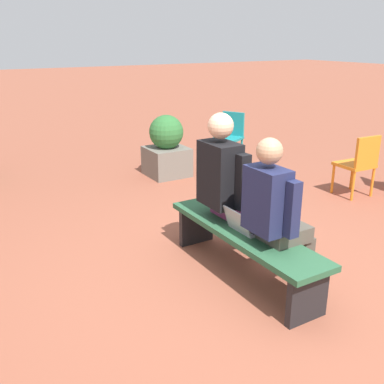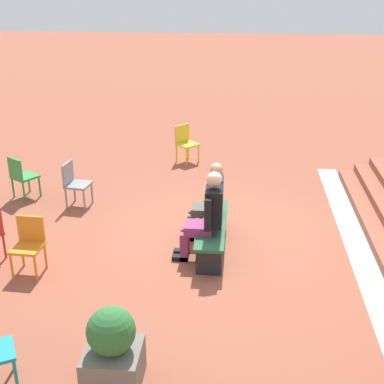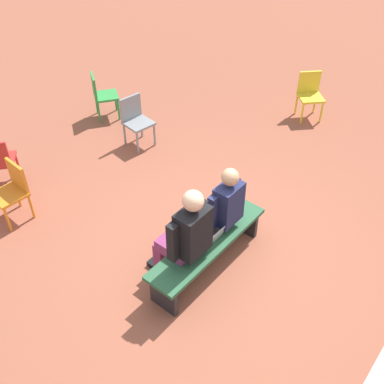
% 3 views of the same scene
% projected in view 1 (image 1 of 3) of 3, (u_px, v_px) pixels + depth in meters
% --- Properties ---
extents(ground_plane, '(60.00, 60.00, 0.00)m').
position_uv_depth(ground_plane, '(251.00, 287.00, 3.88)').
color(ground_plane, brown).
extents(bench, '(1.80, 0.44, 0.45)m').
position_uv_depth(bench, '(244.00, 239.00, 3.96)').
color(bench, '#285638').
rests_on(bench, ground).
extents(person_student, '(0.53, 0.67, 1.33)m').
position_uv_depth(person_student, '(276.00, 212.00, 3.61)').
color(person_student, '#4C473D').
rests_on(person_student, ground).
extents(person_adult, '(0.59, 0.75, 1.43)m').
position_uv_depth(person_adult, '(230.00, 185.00, 4.13)').
color(person_adult, '#7F2D5B').
rests_on(person_adult, ground).
extents(laptop, '(0.32, 0.29, 0.21)m').
position_uv_depth(laptop, '(245.00, 225.00, 3.88)').
color(laptop, '#9EA0A5').
rests_on(laptop, bench).
extents(plastic_chair_by_pillar, '(0.57, 0.57, 0.84)m').
position_uv_depth(plastic_chair_by_pillar, '(230.00, 134.00, 7.63)').
color(plastic_chair_by_pillar, teal).
rests_on(plastic_chair_by_pillar, ground).
extents(plastic_chair_mid_courtyard, '(0.44, 0.44, 0.84)m').
position_uv_depth(plastic_chair_mid_courtyard, '(359.00, 162.00, 5.93)').
color(plastic_chair_mid_courtyard, orange).
rests_on(plastic_chair_mid_courtyard, ground).
extents(planter, '(0.60, 0.60, 0.94)m').
position_uv_depth(planter, '(167.00, 148.00, 6.87)').
color(planter, '#6B665B').
rests_on(planter, ground).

